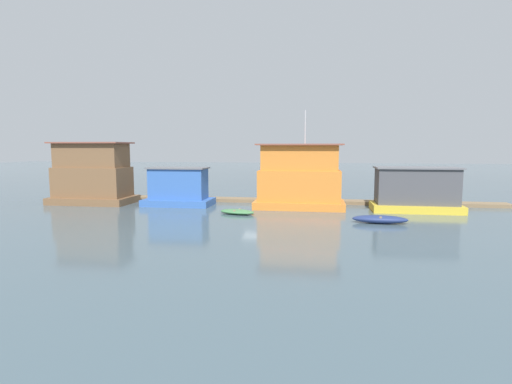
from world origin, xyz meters
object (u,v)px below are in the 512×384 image
object	(u,v)px
houseboat_yellow	(416,190)
mooring_post_near_right	(290,193)
dinghy_navy	(380,219)
mooring_post_near_left	(111,193)
houseboat_orange	(299,179)
houseboat_blue	(178,188)
houseboat_brown	(93,175)
dinghy_green	(237,212)

from	to	relation	value
houseboat_yellow	mooring_post_near_right	bearing A→B (deg)	166.34
dinghy_navy	mooring_post_near_left	distance (m)	25.12
houseboat_orange	mooring_post_near_right	world-z (taller)	houseboat_orange
houseboat_blue	houseboat_orange	xyz separation A→B (m)	(10.52, -0.04, 0.94)
houseboat_brown	houseboat_orange	size ratio (longest dim) A/B	0.88
houseboat_yellow	dinghy_green	distance (m)	14.22
houseboat_blue	dinghy_green	world-z (taller)	houseboat_blue
houseboat_yellow	mooring_post_near_left	world-z (taller)	houseboat_yellow
houseboat_blue	houseboat_brown	bearing A→B (deg)	179.91
dinghy_navy	mooring_post_near_right	world-z (taller)	mooring_post_near_right
houseboat_yellow	mooring_post_near_left	xyz separation A→B (m)	(-27.27, 2.46, -0.98)
houseboat_brown	dinghy_navy	size ratio (longest dim) A/B	1.94
mooring_post_near_right	houseboat_blue	bearing A→B (deg)	-167.19
mooring_post_near_right	mooring_post_near_left	size ratio (longest dim) A/B	1.52
houseboat_blue	mooring_post_near_left	world-z (taller)	houseboat_blue
houseboat_blue	dinghy_green	size ratio (longest dim) A/B	1.92
houseboat_brown	dinghy_navy	world-z (taller)	houseboat_brown
houseboat_blue	dinghy_green	xyz separation A→B (m)	(6.01, -3.81, -1.32)
houseboat_yellow	dinghy_green	xyz separation A→B (m)	(-13.69, -3.52, -1.48)
dinghy_green	houseboat_brown	bearing A→B (deg)	164.80
houseboat_orange	dinghy_green	xyz separation A→B (m)	(-4.51, -3.78, -2.26)
mooring_post_near_right	houseboat_orange	bearing A→B (deg)	-66.48
mooring_post_near_left	houseboat_brown	bearing A→B (deg)	-103.22
mooring_post_near_left	houseboat_orange	bearing A→B (deg)	-6.96
houseboat_orange	dinghy_navy	bearing A→B (deg)	-46.39
houseboat_brown	houseboat_yellow	distance (m)	27.79
mooring_post_near_right	houseboat_yellow	bearing A→B (deg)	-13.66
houseboat_brown	houseboat_yellow	xyz separation A→B (m)	(27.78, -0.31, -0.88)
houseboat_brown	houseboat_orange	bearing A→B (deg)	-0.15
dinghy_green	mooring_post_near_left	xyz separation A→B (m)	(-13.58, 5.99, 0.50)
dinghy_green	mooring_post_near_left	bearing A→B (deg)	156.21
houseboat_orange	mooring_post_near_right	distance (m)	2.79
dinghy_navy	houseboat_orange	bearing A→B (deg)	133.61
houseboat_brown	houseboat_blue	world-z (taller)	houseboat_brown
houseboat_blue	houseboat_orange	bearing A→B (deg)	-0.20
dinghy_green	dinghy_navy	xyz separation A→B (m)	(10.17, -2.17, 0.09)
houseboat_brown	dinghy_green	world-z (taller)	houseboat_brown
houseboat_yellow	mooring_post_near_left	bearing A→B (deg)	174.84
houseboat_yellow	mooring_post_near_left	distance (m)	27.40
houseboat_orange	houseboat_brown	bearing A→B (deg)	179.85
mooring_post_near_left	houseboat_blue	bearing A→B (deg)	-16.01
houseboat_orange	dinghy_green	size ratio (longest dim) A/B	2.63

